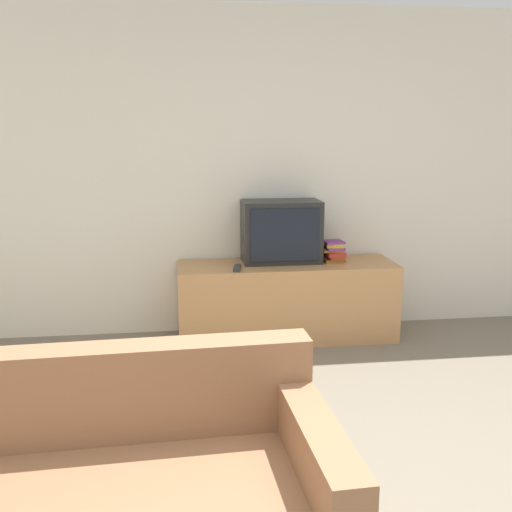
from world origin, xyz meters
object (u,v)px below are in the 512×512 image
object	(u,v)px
tv_stand	(286,301)
remote_on_stand	(237,268)
television	(281,231)
book_stack	(333,252)

from	to	relation	value
tv_stand	remote_on_stand	bearing A→B (deg)	-160.57
tv_stand	television	distance (m)	0.56
tv_stand	remote_on_stand	xyz separation A→B (m)	(-0.41, -0.14, 0.32)
tv_stand	remote_on_stand	size ratio (longest dim) A/B	9.10
television	remote_on_stand	size ratio (longest dim) A/B	3.26
book_stack	remote_on_stand	size ratio (longest dim) A/B	1.27
book_stack	tv_stand	bearing A→B (deg)	-173.33
tv_stand	book_stack	distance (m)	0.55
remote_on_stand	tv_stand	bearing A→B (deg)	19.43
remote_on_stand	television	bearing A→B (deg)	31.94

